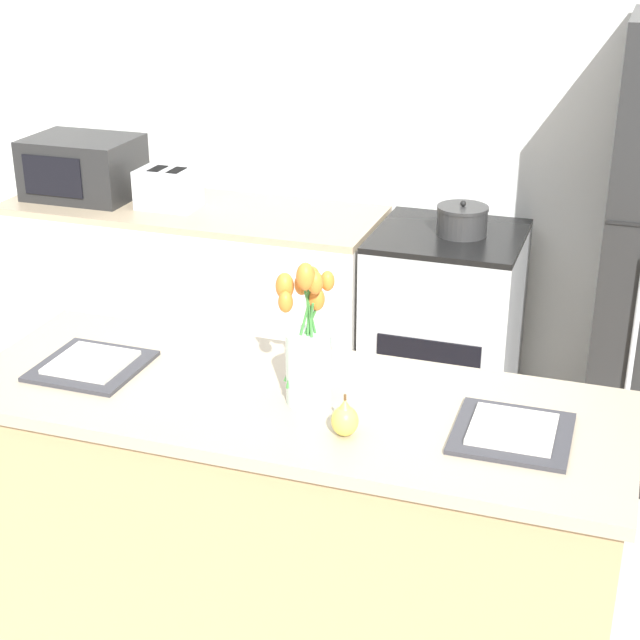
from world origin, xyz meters
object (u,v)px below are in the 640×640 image
Objects in this scene: cooking_pot at (462,220)px; microwave at (83,167)px; pear_figurine at (345,419)px; flower_vase at (308,349)px; plate_setting_left at (91,365)px; plate_setting_right at (512,432)px; toaster at (168,188)px; stove_range at (444,333)px.

cooking_pot is 0.43× the size of microwave.
flower_vase is at bearing 136.80° from pear_figurine.
plate_setting_left is 1.00× the size of plate_setting_right.
cooking_pot is (1.30, 0.04, -0.03)m from toaster.
plate_setting_right is at bearing -36.53° from microwave.
flower_vase is 1.41× the size of plate_setting_left.
pear_figurine is 0.80m from plate_setting_left.
cooking_pot reaches higher than plate_setting_left.
plate_setting_left is 1.90m from microwave.
plate_setting_right is (1.19, 0.00, 0.00)m from plate_setting_left.
plate_setting_right is (0.54, -0.00, -0.14)m from flower_vase.
stove_range is 1.36m from toaster.
cooking_pot reaches higher than plate_setting_right.
plate_setting_left is at bearing -179.59° from flower_vase.
cooking_pot is at bearing 86.64° from flower_vase.
plate_setting_right is at bearing -73.05° from stove_range.
pear_figurine is at bearing -161.69° from plate_setting_right.
cooking_pot is at bearing 65.31° from plate_setting_left.
pear_figurine reaches higher than plate_setting_right.
toaster is at bearing 137.75° from plate_setting_right.
stove_range is 0.51m from cooking_pot.
flower_vase reaches higher than microwave.
pear_figurine reaches higher than plate_setting_left.
cooking_pot is at bearing 105.33° from plate_setting_right.
plate_setting_right is 1.03× the size of toaster.
plate_setting_right is 1.68m from cooking_pot.
microwave is (-1.00, 1.62, 0.09)m from plate_setting_left.
toaster is at bearing -4.76° from microwave.
cooking_pot is (0.74, 1.62, 0.02)m from plate_setting_left.
toaster is at bearing 109.30° from plate_setting_left.
plate_setting_left reaches higher than stove_range.
plate_setting_right reaches higher than stove_range.
toaster reaches higher than pear_figurine.
plate_setting_left is 0.60× the size of microwave.
cooking_pot is (-0.44, 1.62, 0.02)m from plate_setting_right.
cooking_pot is (0.09, 1.61, -0.12)m from flower_vase.
pear_figurine and cooking_pot have the same top height.
microwave reaches higher than plate_setting_left.
pear_figurine is 1.75m from cooking_pot.
microwave is at bearing 179.98° from cooking_pot.
plate_setting_left is 1.67m from toaster.
plate_setting_left is (-0.79, 0.13, -0.03)m from pear_figurine.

